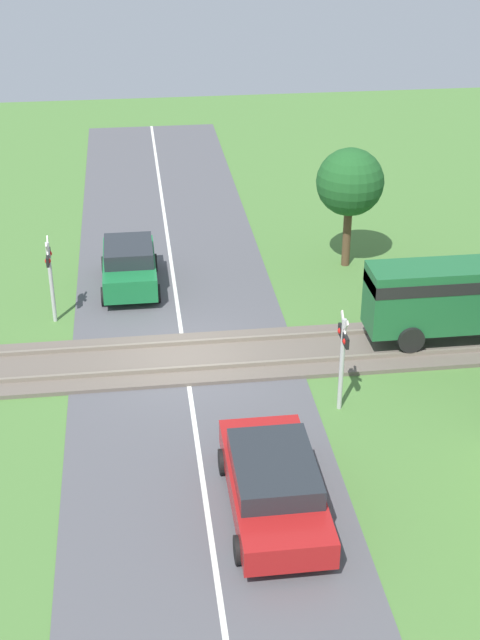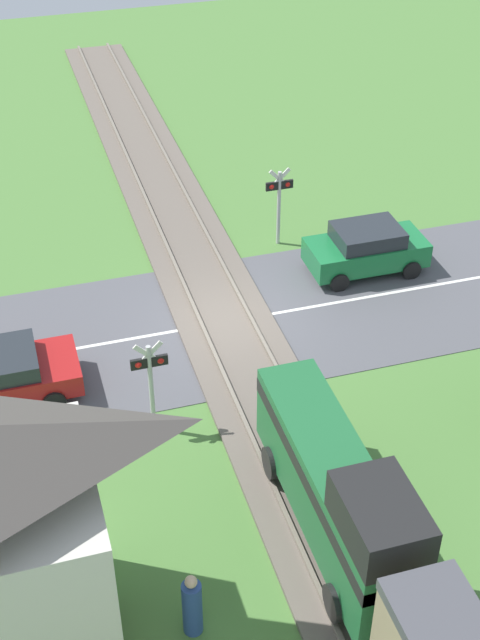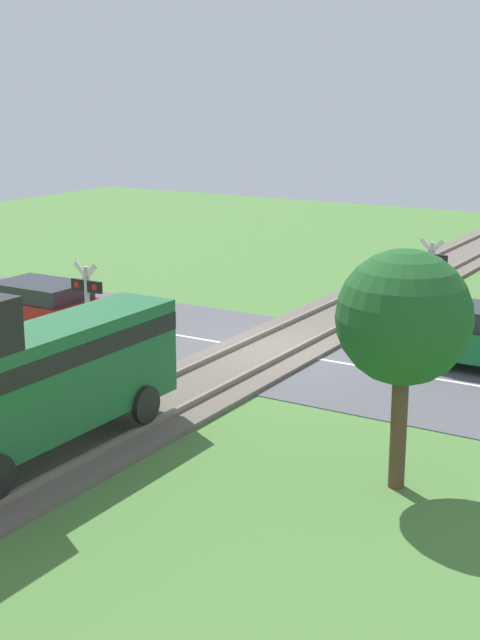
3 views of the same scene
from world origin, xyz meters
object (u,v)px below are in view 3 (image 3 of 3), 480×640
at_px(crossing_signal_west_approach, 431,273).
at_px(car_far_side, 42,304).
at_px(car_near_crossing, 478,336).
at_px(crossing_signal_east_approach, 87,301).

bearing_deg(crossing_signal_west_approach, car_far_side, 28.65).
bearing_deg(car_near_crossing, car_far_side, 13.91).
xyz_separation_m(car_far_side, crossing_signal_west_approach, (-9.54, -5.21, 1.02)).
bearing_deg(crossing_signal_west_approach, car_near_crossing, 131.87).
distance_m(car_near_crossing, car_far_side, 11.98).
distance_m(car_near_crossing, crossing_signal_east_approach, 9.50).
relative_size(crossing_signal_west_approach, crossing_signal_east_approach, 1.00).
distance_m(car_far_side, crossing_signal_east_approach, 4.53).
height_order(car_far_side, crossing_signal_east_approach, crossing_signal_east_approach).
xyz_separation_m(car_near_crossing, car_far_side, (11.63, 2.88, -0.06)).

